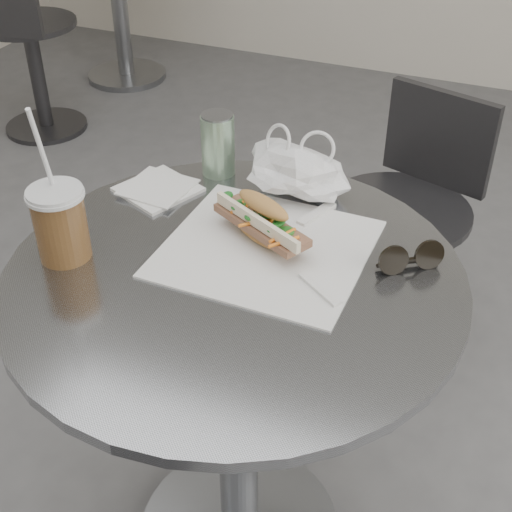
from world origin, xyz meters
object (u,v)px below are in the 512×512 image
at_px(chair_far, 400,244).
at_px(sunglasses, 410,259).
at_px(bg_chair, 29,58).
at_px(banh_mi, 262,221).
at_px(iced_coffee, 60,222).
at_px(drink_can, 218,144).
at_px(cafe_table, 237,389).

height_order(chair_far, sunglasses, sunglasses).
height_order(bg_chair, sunglasses, sunglasses).
relative_size(chair_far, sunglasses, 6.99).
relative_size(bg_chair, banh_mi, 3.04).
xyz_separation_m(iced_coffee, drink_can, (0.12, 0.36, -0.00)).
xyz_separation_m(chair_far, drink_can, (-0.30, -0.49, 0.48)).
relative_size(cafe_table, drink_can, 6.04).
bearing_deg(banh_mi, drink_can, 159.26).
bearing_deg(iced_coffee, chair_far, 63.46).
height_order(chair_far, bg_chair, bg_chair).
bearing_deg(chair_far, banh_mi, 96.06).
distance_m(bg_chair, iced_coffee, 2.12).
bearing_deg(cafe_table, sunglasses, 24.33).
height_order(chair_far, iced_coffee, iced_coffee).
bearing_deg(sunglasses, bg_chair, 107.04).
distance_m(cafe_table, banh_mi, 0.33).
distance_m(cafe_table, chair_far, 0.81).
distance_m(banh_mi, drink_can, 0.26).
relative_size(bg_chair, drink_can, 6.08).
xyz_separation_m(cafe_table, banh_mi, (0.01, 0.10, 0.32)).
xyz_separation_m(banh_mi, iced_coffee, (-0.29, -0.17, 0.03)).
bearing_deg(iced_coffee, cafe_table, 13.08).
xyz_separation_m(iced_coffee, sunglasses, (0.54, 0.18, -0.05)).
xyz_separation_m(chair_far, bg_chair, (-1.77, 0.72, 0.02)).
height_order(cafe_table, chair_far, cafe_table).
bearing_deg(drink_can, sunglasses, -22.00).
height_order(banh_mi, sunglasses, banh_mi).
distance_m(cafe_table, drink_can, 0.47).
xyz_separation_m(sunglasses, drink_can, (-0.42, 0.17, 0.04)).
height_order(banh_mi, drink_can, drink_can).
relative_size(cafe_table, sunglasses, 7.36).
bearing_deg(banh_mi, iced_coffee, -122.91).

